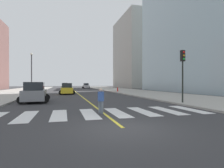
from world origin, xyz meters
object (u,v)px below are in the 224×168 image
Objects in this scene: car_red_third at (65,86)px; fire_hydrant at (118,89)px; traffic_light_near_corner at (183,66)px; car_yellow_second at (67,89)px; car_gray_nearest at (35,93)px; pedestrian_crossing at (101,100)px; street_lamp at (32,69)px; car_silver_fourth at (86,86)px.

fire_hydrant is at bearing -70.29° from car_red_third.
car_yellow_second is at bearing -60.60° from traffic_light_near_corner.
car_gray_nearest is 2.88× the size of pedestrian_crossing.
street_lamp is (-16.55, 24.66, 1.22)m from traffic_light_near_corner.
street_lamp reaches higher than car_yellow_second.
car_silver_fourth is (10.48, 46.45, -0.07)m from car_gray_nearest.
pedestrian_crossing is (-8.15, -3.15, -2.60)m from traffic_light_near_corner.
street_lamp reaches higher than fire_hydrant.
car_yellow_second is (3.29, 12.39, -0.05)m from car_gray_nearest.
fire_hydrant is at bearing -8.16° from street_lamp.
car_yellow_second is 34.81m from car_silver_fourth.
car_gray_nearest is at bearing -93.45° from car_red_third.
traffic_light_near_corner is (2.69, -51.58, 2.61)m from car_silver_fourth.
car_red_third is at bearing -79.14° from traffic_light_near_corner.
traffic_light_near_corner is 0.61× the size of street_lamp.
fire_hydrant is at bearing 25.41° from car_yellow_second.
car_silver_fourth is (7.30, -0.47, -0.05)m from car_red_third.
traffic_light_near_corner reaches higher than car_red_third.
car_red_third reaches higher than pedestrian_crossing.
car_red_third is 7.31m from car_silver_fourth.
fire_hydrant is (8.59, 25.37, -0.29)m from pedestrian_crossing.
car_red_third is at bearing 109.28° from fire_hydrant.
street_lamp reaches higher than car_silver_fourth.
street_lamp is at bearing 60.70° from car_silver_fourth.
fire_hydrant is at bearing 121.77° from pedestrian_crossing.
street_lamp is (-13.86, -26.92, 3.82)m from car_silver_fourth.
street_lamp is (-8.41, 27.81, 3.81)m from pedestrian_crossing.
car_silver_fourth reaches higher than fire_hydrant.
pedestrian_crossing is at bearing -73.18° from street_lamp.
car_silver_fourth is at bearing 62.75° from street_lamp.
traffic_light_near_corner is 22.41m from fire_hydrant.
fire_hydrant is at bearing 94.05° from car_silver_fourth.
car_gray_nearest is 1.04× the size of car_red_third.
traffic_light_near_corner is 9.11m from pedestrian_crossing.
pedestrian_crossing is (5.02, -8.28, -0.06)m from car_gray_nearest.
car_yellow_second is at bearing 72.67° from car_gray_nearest.
street_lamp is at bearing 134.02° from car_yellow_second.
car_yellow_second is 11.34m from fire_hydrant.
car_yellow_second reaches higher than pedestrian_crossing.
fire_hydrant is (13.61, 17.09, -0.36)m from car_gray_nearest.
car_gray_nearest is 47.61m from car_silver_fourth.
car_silver_fourth is 30.52m from street_lamp.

